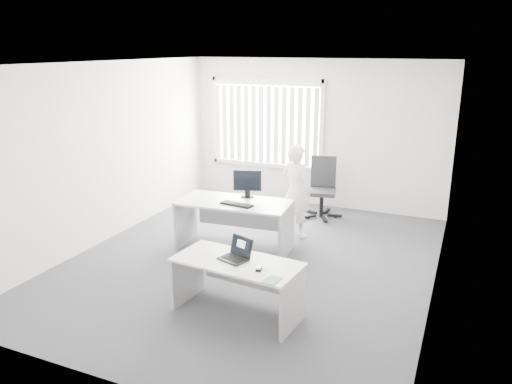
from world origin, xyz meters
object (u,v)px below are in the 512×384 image
at_px(desk_near, 237,276).
at_px(person, 296,191).
at_px(desk_far, 234,215).
at_px(monitor, 247,184).
at_px(laptop, 233,250).
at_px(office_chair, 322,198).

relative_size(desk_near, person, 0.99).
bearing_deg(desk_far, monitor, 65.29).
height_order(person, monitor, person).
relative_size(desk_far, person, 1.14).
height_order(desk_far, laptop, laptop).
height_order(desk_far, monitor, monitor).
distance_m(desk_far, office_chair, 2.19).
relative_size(person, monitor, 3.55).
height_order(desk_near, monitor, monitor).
bearing_deg(laptop, desk_near, 14.84).
bearing_deg(person, office_chair, -76.50).
height_order(desk_near, desk_far, desk_far).
bearing_deg(monitor, office_chair, 51.21).
bearing_deg(office_chair, monitor, -123.16).
bearing_deg(monitor, desk_far, -127.65).
relative_size(office_chair, person, 0.71).
height_order(desk_near, person, person).
bearing_deg(desk_far, desk_near, -67.63).
xyz_separation_m(person, monitor, (-0.56, -0.65, 0.22)).
height_order(desk_near, laptop, laptop).
relative_size(laptop, monitor, 0.74).
distance_m(desk_near, desk_far, 1.93).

